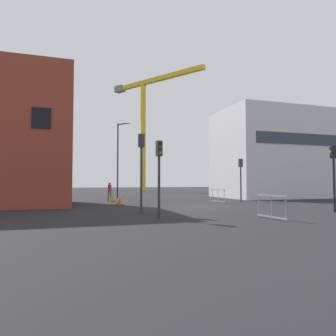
# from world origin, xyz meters

# --- Properties ---
(ground) EXTENTS (160.00, 160.00, 0.00)m
(ground) POSITION_xyz_m (0.00, 0.00, 0.00)
(ground) COLOR black
(brick_building) EXTENTS (9.39, 7.43, 9.48)m
(brick_building) POSITION_xyz_m (-12.80, 4.73, 4.74)
(brick_building) COLOR brown
(brick_building) RESTS_ON ground
(office_block) EXTENTS (13.72, 8.11, 9.39)m
(office_block) POSITION_xyz_m (14.01, 9.52, 4.70)
(office_block) COLOR silver
(office_block) RESTS_ON ground
(construction_crane) EXTENTS (11.76, 16.20, 19.59)m
(construction_crane) POSITION_xyz_m (3.93, 32.04, 13.49)
(construction_crane) COLOR gold
(construction_crane) RESTS_ON ground
(streetlamp_tall) EXTENTS (1.22, 1.26, 7.92)m
(streetlamp_tall) POSITION_xyz_m (-3.38, 13.32, 4.60)
(streetlamp_tall) COLOR black
(streetlamp_tall) RESTS_ON ground
(traffic_light_near) EXTENTS (0.26, 0.38, 3.52)m
(traffic_light_near) POSITION_xyz_m (-4.40, -5.80, 2.39)
(traffic_light_near) COLOR #2D2D30
(traffic_light_near) RESTS_ON ground
(traffic_light_corner) EXTENTS (0.39, 0.31, 3.64)m
(traffic_light_corner) POSITION_xyz_m (5.53, 3.78, 2.47)
(traffic_light_corner) COLOR #2D2D30
(traffic_light_corner) RESTS_ON ground
(traffic_light_far) EXTENTS (0.39, 0.29, 3.66)m
(traffic_light_far) POSITION_xyz_m (5.61, -5.75, 2.48)
(traffic_light_far) COLOR black
(traffic_light_far) RESTS_ON ground
(traffic_light_crosswalk) EXTENTS (0.37, 0.37, 4.20)m
(traffic_light_crosswalk) POSITION_xyz_m (-4.65, -3.24, 2.81)
(traffic_light_crosswalk) COLOR #2D2D30
(traffic_light_crosswalk) RESTS_ON ground
(pedestrian_walking) EXTENTS (0.34, 0.34, 1.62)m
(pedestrian_walking) POSITION_xyz_m (-4.90, 8.65, 0.94)
(pedestrian_walking) COLOR #2D844C
(pedestrian_walking) RESTS_ON ground
(safety_barrier_right_run) EXTENTS (0.17, 1.97, 1.08)m
(safety_barrier_right_run) POSITION_xyz_m (0.38, -7.36, 0.56)
(safety_barrier_right_run) COLOR gray
(safety_barrier_right_run) RESTS_ON ground
(safety_barrier_mid_span) EXTENTS (0.26, 1.93, 1.08)m
(safety_barrier_mid_span) POSITION_xyz_m (3.12, 3.27, 0.56)
(safety_barrier_mid_span) COLOR gray
(safety_barrier_mid_span) RESTS_ON ground
(traffic_cone_by_barrier) EXTENTS (0.57, 0.57, 0.58)m
(traffic_cone_by_barrier) POSITION_xyz_m (-4.79, 3.25, 0.27)
(traffic_cone_by_barrier) COLOR black
(traffic_cone_by_barrier) RESTS_ON ground
(traffic_cone_striped) EXTENTS (0.50, 0.50, 0.50)m
(traffic_cone_striped) POSITION_xyz_m (-4.49, 10.58, 0.23)
(traffic_cone_striped) COLOR black
(traffic_cone_striped) RESTS_ON ground
(traffic_cone_orange) EXTENTS (0.60, 0.60, 0.61)m
(traffic_cone_orange) POSITION_xyz_m (-4.80, 7.54, 0.28)
(traffic_cone_orange) COLOR black
(traffic_cone_orange) RESTS_ON ground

